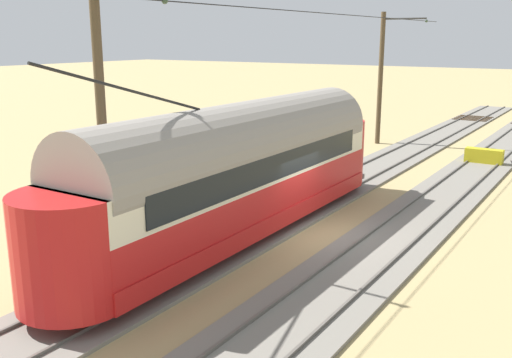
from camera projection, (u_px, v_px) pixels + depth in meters
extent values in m
plane|color=tan|center=(321.00, 235.00, 18.71)|extent=(220.00, 220.00, 0.00)
cube|color=slate|center=(383.00, 246.00, 17.60)|extent=(2.80, 80.00, 0.10)
cube|color=#59544C|center=(362.00, 239.00, 17.95)|extent=(0.07, 80.00, 0.08)
cube|color=#59544C|center=(407.00, 248.00, 17.20)|extent=(0.07, 80.00, 0.08)
cube|color=slate|center=(266.00, 223.00, 19.80)|extent=(2.80, 80.00, 0.10)
cube|color=#59544C|center=(248.00, 217.00, 20.16)|extent=(0.07, 80.00, 0.08)
cube|color=#59544C|center=(284.00, 224.00, 19.41)|extent=(0.07, 80.00, 0.08)
cube|color=#382819|center=(477.00, 116.00, 45.98)|extent=(2.50, 0.24, 0.08)
cube|color=#382819|center=(475.00, 117.00, 45.45)|extent=(2.50, 0.24, 0.08)
cube|color=#382819|center=(473.00, 118.00, 44.92)|extent=(2.50, 0.24, 0.08)
cube|color=#382819|center=(471.00, 119.00, 44.38)|extent=(2.50, 0.24, 0.08)
cube|color=#382819|center=(469.00, 120.00, 43.85)|extent=(2.50, 0.24, 0.08)
cube|color=red|center=(241.00, 216.00, 18.41)|extent=(2.65, 13.42, 0.55)
cube|color=red|center=(241.00, 193.00, 18.23)|extent=(2.55, 13.42, 0.95)
cube|color=beige|center=(240.00, 162.00, 17.99)|extent=(2.55, 13.42, 1.05)
cylinder|color=gray|center=(240.00, 146.00, 17.86)|extent=(2.65, 13.15, 2.65)
cylinder|color=red|center=(332.00, 151.00, 23.62)|extent=(2.55, 2.55, 2.55)
cylinder|color=red|center=(71.00, 249.00, 12.72)|extent=(2.55, 2.55, 2.55)
cube|color=black|center=(344.00, 123.00, 24.30)|extent=(1.63, 0.08, 0.36)
cube|color=black|center=(344.00, 130.00, 24.41)|extent=(1.73, 0.06, 0.80)
cube|color=black|center=(276.00, 167.00, 17.31)|extent=(0.04, 11.27, 0.80)
cube|color=black|center=(207.00, 158.00, 18.66)|extent=(0.04, 11.27, 0.80)
cylinder|color=silver|center=(344.00, 152.00, 24.71)|extent=(0.24, 0.06, 0.24)
cube|color=gray|center=(343.00, 174.00, 24.88)|extent=(1.94, 0.12, 0.20)
cylinder|color=black|center=(128.00, 90.00, 13.56)|extent=(0.07, 5.32, 1.51)
cylinder|color=black|center=(321.00, 194.00, 21.58)|extent=(0.10, 0.76, 0.76)
cylinder|color=black|center=(288.00, 188.00, 22.33)|extent=(0.10, 0.76, 0.76)
cylinder|color=black|center=(169.00, 269.00, 14.55)|extent=(0.10, 0.76, 0.76)
cylinder|color=black|center=(128.00, 258.00, 15.30)|extent=(0.10, 0.76, 0.76)
cylinder|color=#4C3D28|center=(380.00, 79.00, 34.02)|extent=(0.28, 0.28, 7.65)
cylinder|color=#2D2D2D|center=(405.00, 19.00, 32.55)|extent=(2.49, 0.10, 0.10)
sphere|color=#334733|center=(426.00, 21.00, 31.94)|extent=(0.16, 0.16, 0.16)
cylinder|color=#4C3D28|center=(102.00, 125.00, 16.28)|extent=(0.28, 0.28, 7.65)
sphere|color=#334733|center=(165.00, 1.00, 14.20)|extent=(0.16, 0.16, 0.16)
cylinder|color=black|center=(165.00, 1.00, 14.20)|extent=(0.03, 47.35, 0.03)
cylinder|color=black|center=(405.00, 19.00, 32.55)|extent=(2.49, 0.02, 0.02)
cube|color=#382819|center=(264.00, 182.00, 25.21)|extent=(0.24, 2.40, 0.18)
cube|color=#382819|center=(258.00, 181.00, 25.36)|extent=(0.24, 2.40, 0.18)
cube|color=#382819|center=(252.00, 180.00, 25.52)|extent=(0.24, 2.40, 0.18)
cube|color=#382819|center=(262.00, 176.00, 25.57)|extent=(2.40, 0.24, 0.18)
cube|color=#382819|center=(258.00, 177.00, 25.32)|extent=(2.40, 0.24, 0.18)
cube|color=#382819|center=(254.00, 179.00, 25.08)|extent=(2.40, 0.24, 0.18)
cube|color=#382819|center=(264.00, 174.00, 25.12)|extent=(0.24, 2.40, 0.18)
cube|color=#382819|center=(258.00, 173.00, 25.28)|extent=(0.24, 2.40, 0.18)
cube|color=#382819|center=(252.00, 172.00, 25.44)|extent=(0.24, 2.40, 0.18)
cube|color=#B2A519|center=(484.00, 157.00, 29.02)|extent=(1.80, 0.60, 0.80)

